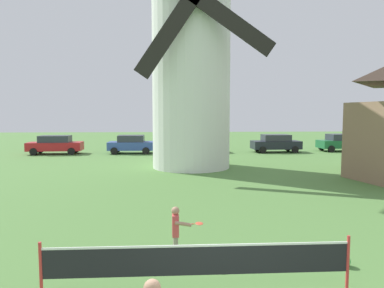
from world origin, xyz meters
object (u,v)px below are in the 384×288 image
parked_car_red (55,144)px  parked_car_green (340,142)px  parked_car_blue (131,144)px  parked_car_black (276,143)px  parked_car_silver (199,143)px  tennis_net (198,260)px  stray_ball (345,261)px  player_far (177,230)px  windmill (191,58)px

parked_car_red → parked_car_green: (25.22, 0.86, -0.00)m
parked_car_blue → parked_car_black: 12.71m
parked_car_silver → parked_car_black: 6.83m
parked_car_red → parked_car_black: 19.08m
tennis_net → stray_ball: size_ratio=22.72×
player_far → parked_car_red: parked_car_red is taller
parked_car_silver → parked_car_black: bearing=-2.0°
windmill → player_far: (-1.13, -14.21, -6.14)m
tennis_net → parked_car_black: size_ratio=1.36×
windmill → player_far: windmill is taller
parked_car_silver → parked_car_green: same height
player_far → stray_ball: size_ratio=4.92×
windmill → parked_car_red: windmill is taller
parked_car_black → parked_car_blue: bearing=-179.1°
windmill → stray_ball: bearing=-79.9°
stray_ball → player_far: bearing=170.9°
parked_car_blue → tennis_net: bearing=-80.6°
parked_car_silver → player_far: bearing=-95.7°
stray_ball → parked_car_black: size_ratio=0.06×
tennis_net → parked_car_green: parked_car_green is taller
parked_car_silver → parked_car_black: size_ratio=0.99×
parked_car_green → parked_car_blue: bearing=-177.8°
parked_car_red → parked_car_black: bearing=1.0°
windmill → parked_car_black: windmill is taller
stray_ball → parked_car_silver: parked_car_silver is taller
parked_car_silver → stray_ball: bearing=-86.3°
tennis_net → parked_car_red: (-10.35, 23.86, 0.12)m
parked_car_red → parked_car_blue: same height
windmill → tennis_net: windmill is taller
player_far → stray_ball: bearing=-9.1°
windmill → parked_car_black: (7.98, 8.30, -6.05)m
tennis_net → parked_car_black: (8.73, 24.18, 0.12)m
parked_car_red → windmill: bearing=-35.7°
windmill → parked_car_blue: windmill is taller
player_far → parked_car_green: size_ratio=0.31×
parked_car_red → parked_car_blue: bearing=1.1°
parked_car_black → player_far: bearing=-112.0°
stray_ball → windmill: bearing=100.1°
player_far → stray_ball: (3.77, -0.61, -0.59)m
parked_car_green → player_far: bearing=-123.5°
player_far → parked_car_blue: size_ratio=0.33×
windmill → player_far: bearing=-94.5°
windmill → parked_car_blue: bearing=120.3°
parked_car_blue → parked_car_silver: same height
tennis_net → stray_ball: bearing=17.6°
tennis_net → player_far: (-0.38, 1.68, 0.03)m
parked_car_blue → parked_car_black: (12.71, 0.20, 0.00)m
parked_car_green → parked_car_red: bearing=-178.1°
parked_car_red → parked_car_blue: (6.37, 0.12, -0.00)m
stray_ball → parked_car_green: 26.30m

